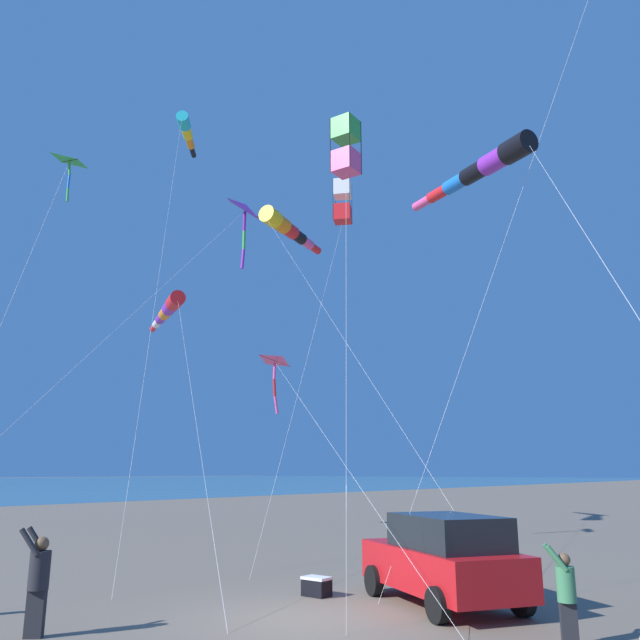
{
  "coord_description": "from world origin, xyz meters",
  "views": [
    {
      "loc": [
        -8.57,
        10.14,
        2.75
      ],
      "look_at": [
        4.81,
        -6.6,
        7.8
      ],
      "focal_mm": 36.11,
      "sensor_mm": 36.0,
      "label": 1
    }
  ],
  "objects_px": {
    "kite_box_long_streamer_right": "(346,147)",
    "kite_windsock_white_trailing": "(186,131)",
    "kite_box_long_streamer_left": "(342,202)",
    "kite_delta_magenta_far_left": "(246,210)",
    "person_child_grey_jacket": "(566,590)",
    "kite_windsock_blue_topmost": "(168,311)",
    "parked_car": "(443,558)",
    "kite_delta_small_distant": "(69,162)",
    "kite_delta_orange_high_right": "(276,361)",
    "kite_windsock_yellow_midlevel": "(482,169)",
    "cooler_box": "(317,586)",
    "kite_windsock_striped_overhead": "(286,228)",
    "person_adult_flyer": "(38,577)"
  },
  "relations": [
    {
      "from": "kite_box_long_streamer_right",
      "to": "kite_delta_magenta_far_left",
      "type": "height_order",
      "value": "kite_delta_magenta_far_left"
    },
    {
      "from": "person_adult_flyer",
      "to": "kite_windsock_striped_overhead",
      "type": "distance_m",
      "value": 23.89
    },
    {
      "from": "kite_box_long_streamer_right",
      "to": "kite_windsock_white_trailing",
      "type": "relative_size",
      "value": 0.55
    },
    {
      "from": "kite_windsock_white_trailing",
      "to": "kite_box_long_streamer_right",
      "type": "bearing_deg",
      "value": 154.25
    },
    {
      "from": "kite_box_long_streamer_left",
      "to": "kite_delta_magenta_far_left",
      "type": "height_order",
      "value": "kite_box_long_streamer_left"
    },
    {
      "from": "cooler_box",
      "to": "person_adult_flyer",
      "type": "height_order",
      "value": "person_adult_flyer"
    },
    {
      "from": "parked_car",
      "to": "kite_box_long_streamer_right",
      "type": "distance_m",
      "value": 9.95
    },
    {
      "from": "person_adult_flyer",
      "to": "kite_delta_orange_high_right",
      "type": "bearing_deg",
      "value": -64.5
    },
    {
      "from": "person_child_grey_jacket",
      "to": "parked_car",
      "type": "bearing_deg",
      "value": -27.28
    },
    {
      "from": "person_child_grey_jacket",
      "to": "kite_windsock_blue_topmost",
      "type": "distance_m",
      "value": 21.37
    },
    {
      "from": "person_child_grey_jacket",
      "to": "kite_delta_orange_high_right",
      "type": "height_order",
      "value": "kite_delta_orange_high_right"
    },
    {
      "from": "person_adult_flyer",
      "to": "kite_box_long_streamer_right",
      "type": "relative_size",
      "value": 0.16
    },
    {
      "from": "kite_windsock_white_trailing",
      "to": "kite_delta_magenta_far_left",
      "type": "bearing_deg",
      "value": 159.18
    },
    {
      "from": "kite_windsock_white_trailing",
      "to": "kite_delta_magenta_far_left",
      "type": "height_order",
      "value": "kite_windsock_white_trailing"
    },
    {
      "from": "kite_box_long_streamer_right",
      "to": "kite_windsock_striped_overhead",
      "type": "bearing_deg",
      "value": -43.06
    },
    {
      "from": "person_child_grey_jacket",
      "to": "kite_delta_small_distant",
      "type": "bearing_deg",
      "value": 3.46
    },
    {
      "from": "person_adult_flyer",
      "to": "kite_delta_orange_high_right",
      "type": "relative_size",
      "value": 0.14
    },
    {
      "from": "parked_car",
      "to": "kite_windsock_striped_overhead",
      "type": "distance_m",
      "value": 22.07
    },
    {
      "from": "kite_delta_magenta_far_left",
      "to": "kite_box_long_streamer_left",
      "type": "bearing_deg",
      "value": -98.41
    },
    {
      "from": "kite_delta_orange_high_right",
      "to": "kite_box_long_streamer_left",
      "type": "distance_m",
      "value": 8.68
    },
    {
      "from": "kite_box_long_streamer_right",
      "to": "kite_windsock_blue_topmost",
      "type": "xyz_separation_m",
      "value": [
        13.75,
        -5.37,
        -1.04
      ]
    },
    {
      "from": "cooler_box",
      "to": "kite_windsock_yellow_midlevel",
      "type": "distance_m",
      "value": 11.5
    },
    {
      "from": "kite_box_long_streamer_right",
      "to": "kite_windsock_striped_overhead",
      "type": "height_order",
      "value": "kite_windsock_striped_overhead"
    },
    {
      "from": "kite_box_long_streamer_left",
      "to": "kite_delta_magenta_far_left",
      "type": "bearing_deg",
      "value": 81.59
    },
    {
      "from": "kite_box_long_streamer_right",
      "to": "kite_windsock_white_trailing",
      "type": "height_order",
      "value": "kite_windsock_white_trailing"
    },
    {
      "from": "person_adult_flyer",
      "to": "kite_delta_small_distant",
      "type": "xyz_separation_m",
      "value": [
        8.14,
        -4.21,
        12.11
      ]
    },
    {
      "from": "parked_car",
      "to": "person_adult_flyer",
      "type": "height_order",
      "value": "parked_car"
    },
    {
      "from": "person_child_grey_jacket",
      "to": "kite_box_long_streamer_right",
      "type": "height_order",
      "value": "kite_box_long_streamer_right"
    },
    {
      "from": "person_child_grey_jacket",
      "to": "kite_delta_small_distant",
      "type": "xyz_separation_m",
      "value": [
        15.43,
        0.93,
        12.24
      ]
    },
    {
      "from": "person_child_grey_jacket",
      "to": "kite_windsock_blue_topmost",
      "type": "bearing_deg",
      "value": -17.78
    },
    {
      "from": "kite_box_long_streamer_left",
      "to": "kite_delta_magenta_far_left",
      "type": "distance_m",
      "value": 5.8
    },
    {
      "from": "cooler_box",
      "to": "kite_delta_magenta_far_left",
      "type": "bearing_deg",
      "value": -32.22
    },
    {
      "from": "person_child_grey_jacket",
      "to": "kite_windsock_yellow_midlevel",
      "type": "distance_m",
      "value": 11.04
    },
    {
      "from": "kite_windsock_yellow_midlevel",
      "to": "parked_car",
      "type": "bearing_deg",
      "value": 81.43
    },
    {
      "from": "person_adult_flyer",
      "to": "kite_windsock_blue_topmost",
      "type": "bearing_deg",
      "value": -44.57
    },
    {
      "from": "kite_box_long_streamer_right",
      "to": "parked_car",
      "type": "bearing_deg",
      "value": -149.38
    },
    {
      "from": "kite_delta_small_distant",
      "to": "kite_windsock_blue_topmost",
      "type": "bearing_deg",
      "value": -65.65
    },
    {
      "from": "kite_delta_orange_high_right",
      "to": "kite_windsock_yellow_midlevel",
      "type": "bearing_deg",
      "value": 162.95
    },
    {
      "from": "person_adult_flyer",
      "to": "person_child_grey_jacket",
      "type": "height_order",
      "value": "person_adult_flyer"
    },
    {
      "from": "kite_box_long_streamer_left",
      "to": "kite_box_long_streamer_right",
      "type": "distance_m",
      "value": 13.51
    },
    {
      "from": "parked_car",
      "to": "kite_delta_small_distant",
      "type": "bearing_deg",
      "value": 11.53
    },
    {
      "from": "person_adult_flyer",
      "to": "kite_windsock_white_trailing",
      "type": "xyz_separation_m",
      "value": [
        13.64,
        -13.5,
        19.37
      ]
    },
    {
      "from": "cooler_box",
      "to": "kite_windsock_white_trailing",
      "type": "bearing_deg",
      "value": -26.73
    },
    {
      "from": "kite_delta_magenta_far_left",
      "to": "cooler_box",
      "type": "bearing_deg",
      "value": 147.78
    },
    {
      "from": "kite_windsock_blue_topmost",
      "to": "kite_windsock_striped_overhead",
      "type": "bearing_deg",
      "value": -106.58
    },
    {
      "from": "kite_delta_small_distant",
      "to": "kite_delta_magenta_far_left",
      "type": "bearing_deg",
      "value": -108.33
    },
    {
      "from": "parked_car",
      "to": "kite_windsock_yellow_midlevel",
      "type": "distance_m",
      "value": 10.13
    },
    {
      "from": "kite_delta_orange_high_right",
      "to": "kite_windsock_white_trailing",
      "type": "xyz_separation_m",
      "value": [
        7.75,
        -1.16,
        13.34
      ]
    },
    {
      "from": "parked_car",
      "to": "person_adult_flyer",
      "type": "xyz_separation_m",
      "value": [
        4.21,
        6.73,
        0.03
      ]
    },
    {
      "from": "cooler_box",
      "to": "kite_delta_magenta_far_left",
      "type": "relative_size",
      "value": 0.05
    }
  ]
}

